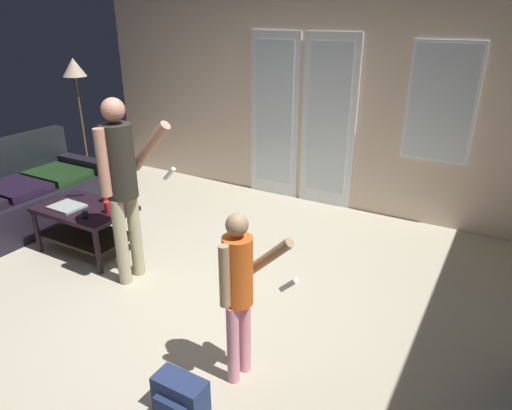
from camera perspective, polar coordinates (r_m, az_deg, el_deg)
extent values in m
cube|color=#BAB197|center=(4.00, -9.34, -12.11)|extent=(6.26, 5.47, 0.02)
cube|color=beige|center=(5.72, 7.36, 12.49)|extent=(6.26, 0.06, 2.51)
cube|color=white|center=(5.94, 2.31, 10.69)|extent=(0.68, 0.02, 2.09)
cube|color=silver|center=(5.92, 2.25, 11.14)|extent=(0.52, 0.01, 1.79)
cube|color=white|center=(5.65, 8.94, 9.80)|extent=(0.68, 0.02, 2.09)
cube|color=silver|center=(5.63, 8.92, 10.27)|extent=(0.52, 0.01, 1.79)
cube|color=white|center=(5.28, 21.91, 11.58)|extent=(0.70, 0.02, 1.25)
cube|color=silver|center=(5.26, 21.89, 11.56)|extent=(0.64, 0.01, 1.19)
cube|color=black|center=(5.81, -27.38, -0.53)|extent=(0.92, 1.98, 0.43)
cube|color=black|center=(6.27, -20.74, 2.99)|extent=(0.92, 0.16, 0.59)
cube|color=black|center=(5.69, -27.66, 1.80)|extent=(0.68, 0.51, 0.09)
cube|color=#1C3819|center=(5.98, -23.35, 3.50)|extent=(0.68, 0.51, 0.09)
cube|color=black|center=(4.86, -20.46, -0.48)|extent=(0.94, 0.60, 0.04)
cube|color=black|center=(4.97, -20.00, -3.57)|extent=(0.86, 0.52, 0.02)
cylinder|color=black|center=(5.14, -25.46, -2.99)|extent=(0.05, 0.05, 0.44)
cylinder|color=black|center=(4.50, -18.97, -5.55)|extent=(0.05, 0.05, 0.44)
cylinder|color=black|center=(5.41, -21.01, -0.95)|extent=(0.05, 0.05, 0.44)
cylinder|color=black|center=(4.81, -14.35, -3.06)|extent=(0.05, 0.05, 0.44)
cylinder|color=tan|center=(4.20, -16.32, -4.48)|extent=(0.11, 0.11, 0.80)
cylinder|color=tan|center=(4.31, -14.72, -3.57)|extent=(0.11, 0.11, 0.80)
cylinder|color=#292620|center=(3.99, -16.58, 5.18)|extent=(0.26, 0.26, 0.63)
sphere|color=tan|center=(3.89, -17.29, 11.20)|extent=(0.19, 0.19, 0.19)
cylinder|color=tan|center=(3.87, -18.45, 4.94)|extent=(0.09, 0.09, 0.56)
cylinder|color=tan|center=(3.96, -13.01, 7.04)|extent=(0.45, 0.10, 0.47)
cube|color=white|center=(3.90, -10.66, 3.83)|extent=(0.12, 0.04, 0.12)
cylinder|color=pink|center=(3.09, -2.86, -16.88)|extent=(0.08, 0.08, 0.58)
cylinder|color=pink|center=(3.17, -1.39, -15.71)|extent=(0.08, 0.08, 0.58)
cylinder|color=orange|center=(2.83, -2.27, -8.14)|extent=(0.19, 0.19, 0.45)
sphere|color=tan|center=(2.68, -2.37, -2.45)|extent=(0.14, 0.14, 0.14)
cylinder|color=tan|center=(2.73, -3.93, -8.79)|extent=(0.07, 0.07, 0.40)
cylinder|color=tan|center=(2.80, 1.65, -6.45)|extent=(0.34, 0.10, 0.33)
cube|color=white|center=(2.81, 4.07, -9.80)|extent=(0.12, 0.05, 0.12)
cylinder|color=#36372A|center=(6.87, -19.72, 2.31)|extent=(0.26, 0.26, 0.02)
cylinder|color=brown|center=(6.66, -20.58, 8.42)|extent=(0.03, 0.03, 1.54)
cone|color=#C3AA91|center=(6.53, -21.62, 15.57)|extent=(0.30, 0.30, 0.23)
cube|color=navy|center=(3.04, -9.29, -22.26)|extent=(0.33, 0.16, 0.25)
cube|color=#ABB7B0|center=(4.90, -22.36, -0.18)|extent=(0.32, 0.26, 0.02)
cylinder|color=red|center=(4.62, -17.74, -0.25)|extent=(0.09, 0.09, 0.11)
cylinder|color=red|center=(4.90, -18.13, 1.06)|extent=(0.08, 0.08, 0.12)
cube|color=black|center=(4.65, -20.40, -1.11)|extent=(0.16, 0.15, 0.02)
cube|color=black|center=(5.18, -21.46, 1.19)|extent=(0.16, 0.15, 0.02)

